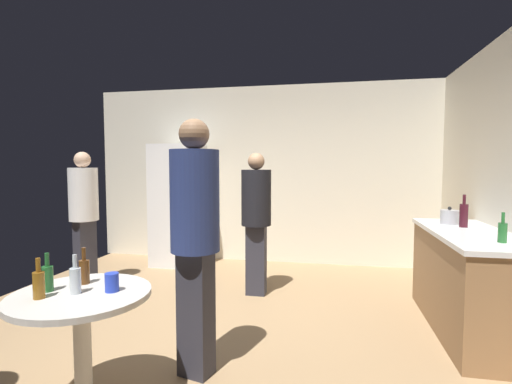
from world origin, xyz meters
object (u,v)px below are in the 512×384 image
object	(u,v)px
refrigerator	(179,205)
foreground_table	(81,310)
kettle	(450,217)
person_in_navy_shirt	(195,226)
plastic_cup_blue	(112,282)
person_in_black_shirt	(256,212)
person_in_white_shirt	(84,208)
beer_bottle_clear	(75,279)
beer_bottle_on_counter	(503,232)
beer_bottle_green	(48,277)
beer_bottle_brown	(84,271)
beer_bottle_amber	(39,284)
wine_bottle_on_counter	(464,215)

from	to	relation	value
refrigerator	foreground_table	distance (m)	3.47
kettle	foreground_table	xyz separation A→B (m)	(-2.60, -2.12, -0.34)
refrigerator	person_in_navy_shirt	xyz separation A→B (m)	(1.33, -2.84, 0.16)
plastic_cup_blue	person_in_black_shirt	bearing A→B (deg)	78.96
kettle	person_in_white_shirt	distance (m)	4.14
kettle	person_in_black_shirt	distance (m)	2.01
beer_bottle_clear	plastic_cup_blue	distance (m)	0.20
beer_bottle_on_counter	foreground_table	size ratio (longest dim) A/B	0.29
refrigerator	foreground_table	xyz separation A→B (m)	(0.82, -3.37, -0.27)
foreground_table	beer_bottle_green	xyz separation A→B (m)	(-0.20, -0.02, 0.19)
beer_bottle_brown	beer_bottle_clear	world-z (taller)	same
kettle	person_in_white_shirt	size ratio (longest dim) A/B	0.15
refrigerator	kettle	size ratio (longest dim) A/B	7.38
foreground_table	beer_bottle_amber	distance (m)	0.28
kettle	foreground_table	distance (m)	3.37
beer_bottle_brown	person_in_black_shirt	bearing A→B (deg)	72.00
kettle	plastic_cup_blue	bearing A→B (deg)	-139.72
beer_bottle_on_counter	beer_bottle_brown	size ratio (longest dim) A/B	1.00
person_in_black_shirt	plastic_cup_blue	bearing A→B (deg)	-11.11
plastic_cup_blue	person_in_black_shirt	size ratio (longest dim) A/B	0.07
foreground_table	beer_bottle_brown	world-z (taller)	beer_bottle_brown
refrigerator	person_in_white_shirt	size ratio (longest dim) A/B	1.09
beer_bottle_on_counter	beer_bottle_clear	size ratio (longest dim) A/B	1.00
refrigerator	kettle	bearing A→B (deg)	-20.09
refrigerator	wine_bottle_on_counter	size ratio (longest dim) A/B	5.81
refrigerator	foreground_table	size ratio (longest dim) A/B	2.25
person_in_white_shirt	person_in_navy_shirt	distance (m)	2.61
beer_bottle_clear	person_in_white_shirt	xyz separation A→B (m)	(-1.52, 2.17, 0.15)
person_in_black_shirt	person_in_white_shirt	bearing A→B (deg)	-87.02
beer_bottle_amber	beer_bottle_brown	size ratio (longest dim) A/B	1.00
refrigerator	plastic_cup_blue	world-z (taller)	refrigerator
wine_bottle_on_counter	person_in_navy_shirt	world-z (taller)	person_in_navy_shirt
beer_bottle_amber	beer_bottle_clear	world-z (taller)	same
beer_bottle_amber	beer_bottle_green	bearing A→B (deg)	109.63
person_in_navy_shirt	person_in_white_shirt	bearing A→B (deg)	-114.56
foreground_table	plastic_cup_blue	distance (m)	0.24
beer_bottle_on_counter	beer_bottle_green	distance (m)	3.16
person_in_white_shirt	beer_bottle_brown	bearing A→B (deg)	-31.00
plastic_cup_blue	person_in_white_shirt	bearing A→B (deg)	129.15
beer_bottle_amber	beer_bottle_green	distance (m)	0.12
plastic_cup_blue	person_in_black_shirt	xyz separation A→B (m)	(0.43, 2.21, 0.16)
kettle	foreground_table	bearing A→B (deg)	-140.89
wine_bottle_on_counter	beer_bottle_brown	world-z (taller)	wine_bottle_on_counter
refrigerator	wine_bottle_on_counter	distance (m)	3.77
beer_bottle_on_counter	beer_bottle_brown	bearing A→B (deg)	-159.45
beer_bottle_amber	beer_bottle_brown	distance (m)	0.30
wine_bottle_on_counter	person_in_white_shirt	size ratio (longest dim) A/B	0.19
plastic_cup_blue	beer_bottle_brown	bearing A→B (deg)	158.68
beer_bottle_on_counter	beer_bottle_clear	bearing A→B (deg)	-155.84
beer_bottle_clear	foreground_table	bearing A→B (deg)	52.46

